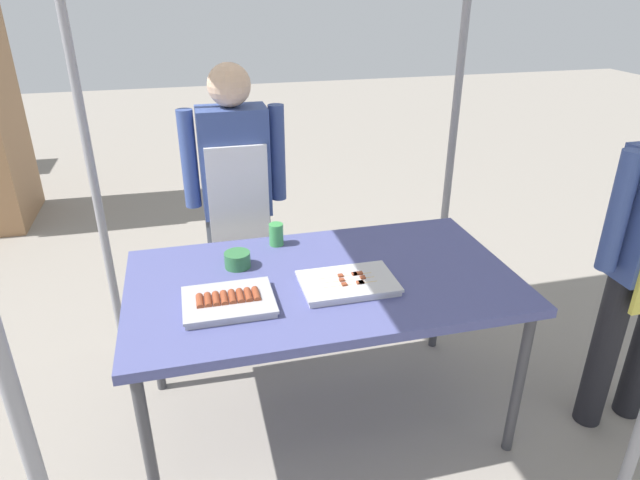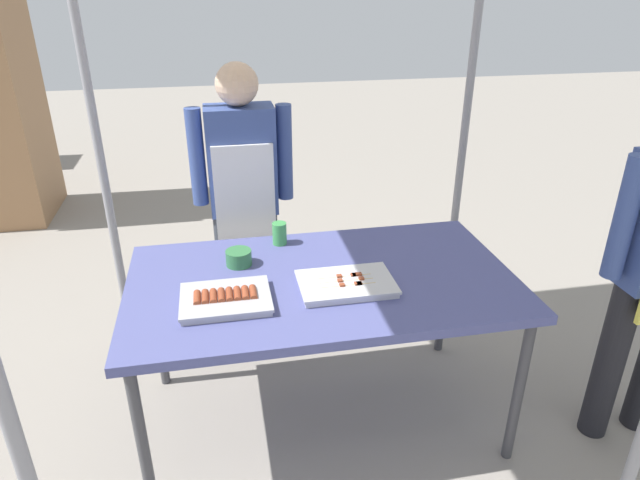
% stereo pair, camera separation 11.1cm
% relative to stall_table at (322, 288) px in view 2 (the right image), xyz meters
% --- Properties ---
extents(ground_plane, '(18.00, 18.00, 0.00)m').
position_rel_stall_table_xyz_m(ground_plane, '(0.00, 0.00, -0.70)').
color(ground_plane, gray).
extents(stall_table, '(1.60, 0.90, 0.75)m').
position_rel_stall_table_xyz_m(stall_table, '(0.00, 0.00, 0.00)').
color(stall_table, '#4C518C').
rests_on(stall_table, ground).
extents(tray_grilled_sausages, '(0.34, 0.27, 0.05)m').
position_rel_stall_table_xyz_m(tray_grilled_sausages, '(-0.40, -0.13, 0.07)').
color(tray_grilled_sausages, '#ADADB2').
rests_on(tray_grilled_sausages, stall_table).
extents(tray_meat_skewers, '(0.38, 0.26, 0.04)m').
position_rel_stall_table_xyz_m(tray_meat_skewers, '(0.08, -0.10, 0.07)').
color(tray_meat_skewers, silver).
rests_on(tray_meat_skewers, stall_table).
extents(condiment_bowl, '(0.11, 0.11, 0.07)m').
position_rel_stall_table_xyz_m(condiment_bowl, '(-0.33, 0.18, 0.09)').
color(condiment_bowl, '#33723F').
rests_on(condiment_bowl, stall_table).
extents(drink_cup_near_edge, '(0.07, 0.07, 0.10)m').
position_rel_stall_table_xyz_m(drink_cup_near_edge, '(-0.13, 0.36, 0.11)').
color(drink_cup_near_edge, '#3F994C').
rests_on(drink_cup_near_edge, stall_table).
extents(vendor_woman, '(0.52, 0.22, 1.52)m').
position_rel_stall_table_xyz_m(vendor_woman, '(-0.27, 0.75, 0.20)').
color(vendor_woman, '#333842').
rests_on(vendor_woman, ground).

